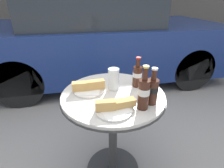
{
  "coord_description": "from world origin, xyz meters",
  "views": [
    {
      "loc": [
        -0.19,
        -0.95,
        1.27
      ],
      "look_at": [
        0.0,
        0.03,
        0.77
      ],
      "focal_mm": 28.0,
      "sensor_mm": 36.0,
      "label": 1
    }
  ],
  "objects_px": {
    "drinking_glass": "(114,80)",
    "lunch_plate_far": "(114,107)",
    "cola_bottle_left": "(144,92)",
    "cola_bottle_right": "(137,75)",
    "parked_car": "(101,38)",
    "bistro_table": "(113,117)",
    "cola_bottle_center": "(152,90)",
    "lunch_plate_near": "(89,88)"
  },
  "relations": [
    {
      "from": "drinking_glass",
      "to": "lunch_plate_far",
      "type": "height_order",
      "value": "drinking_glass"
    },
    {
      "from": "cola_bottle_left",
      "to": "cola_bottle_right",
      "type": "relative_size",
      "value": 1.2
    },
    {
      "from": "cola_bottle_left",
      "to": "parked_car",
      "type": "xyz_separation_m",
      "value": [
        0.06,
        2.19,
        -0.17
      ]
    },
    {
      "from": "cola_bottle_left",
      "to": "cola_bottle_right",
      "type": "xyz_separation_m",
      "value": [
        0.05,
        0.26,
        -0.02
      ]
    },
    {
      "from": "bistro_table",
      "to": "parked_car",
      "type": "bearing_deg",
      "value": 84.58
    },
    {
      "from": "cola_bottle_right",
      "to": "lunch_plate_far",
      "type": "distance_m",
      "value": 0.34
    },
    {
      "from": "cola_bottle_left",
      "to": "cola_bottle_center",
      "type": "distance_m",
      "value": 0.08
    },
    {
      "from": "cola_bottle_center",
      "to": "parked_car",
      "type": "distance_m",
      "value": 2.15
    },
    {
      "from": "cola_bottle_right",
      "to": "cola_bottle_center",
      "type": "xyz_separation_m",
      "value": [
        0.02,
        -0.22,
        0.0
      ]
    },
    {
      "from": "cola_bottle_left",
      "to": "lunch_plate_far",
      "type": "bearing_deg",
      "value": 178.0
    },
    {
      "from": "bistro_table",
      "to": "cola_bottle_left",
      "type": "height_order",
      "value": "cola_bottle_left"
    },
    {
      "from": "cola_bottle_center",
      "to": "lunch_plate_far",
      "type": "distance_m",
      "value": 0.24
    },
    {
      "from": "lunch_plate_far",
      "to": "cola_bottle_right",
      "type": "bearing_deg",
      "value": 50.58
    },
    {
      "from": "cola_bottle_left",
      "to": "parked_car",
      "type": "distance_m",
      "value": 2.2
    },
    {
      "from": "bistro_table",
      "to": "cola_bottle_center",
      "type": "distance_m",
      "value": 0.37
    },
    {
      "from": "cola_bottle_right",
      "to": "cola_bottle_center",
      "type": "bearing_deg",
      "value": -86.1
    },
    {
      "from": "lunch_plate_near",
      "to": "lunch_plate_far",
      "type": "xyz_separation_m",
      "value": [
        0.12,
        -0.25,
        -0.0
      ]
    },
    {
      "from": "drinking_glass",
      "to": "lunch_plate_near",
      "type": "distance_m",
      "value": 0.17
    },
    {
      "from": "cola_bottle_center",
      "to": "parked_car",
      "type": "relative_size",
      "value": 0.06
    },
    {
      "from": "cola_bottle_right",
      "to": "drinking_glass",
      "type": "relative_size",
      "value": 1.45
    },
    {
      "from": "cola_bottle_left",
      "to": "lunch_plate_far",
      "type": "distance_m",
      "value": 0.18
    },
    {
      "from": "bistro_table",
      "to": "cola_bottle_right",
      "type": "height_order",
      "value": "cola_bottle_right"
    },
    {
      "from": "bistro_table",
      "to": "lunch_plate_near",
      "type": "bearing_deg",
      "value": 158.38
    },
    {
      "from": "cola_bottle_right",
      "to": "lunch_plate_near",
      "type": "xyz_separation_m",
      "value": [
        -0.33,
        -0.01,
        -0.06
      ]
    },
    {
      "from": "cola_bottle_left",
      "to": "drinking_glass",
      "type": "relative_size",
      "value": 1.74
    },
    {
      "from": "cola_bottle_left",
      "to": "drinking_glass",
      "type": "bearing_deg",
      "value": 113.95
    },
    {
      "from": "parked_car",
      "to": "lunch_plate_far",
      "type": "bearing_deg",
      "value": -95.73
    },
    {
      "from": "bistro_table",
      "to": "cola_bottle_right",
      "type": "bearing_deg",
      "value": 20.85
    },
    {
      "from": "cola_bottle_left",
      "to": "lunch_plate_far",
      "type": "xyz_separation_m",
      "value": [
        -0.16,
        0.01,
        -0.08
      ]
    },
    {
      "from": "cola_bottle_center",
      "to": "lunch_plate_near",
      "type": "distance_m",
      "value": 0.41
    },
    {
      "from": "cola_bottle_center",
      "to": "lunch_plate_near",
      "type": "relative_size",
      "value": 1.04
    },
    {
      "from": "cola_bottle_left",
      "to": "parked_car",
      "type": "relative_size",
      "value": 0.07
    },
    {
      "from": "bistro_table",
      "to": "cola_bottle_center",
      "type": "height_order",
      "value": "cola_bottle_center"
    },
    {
      "from": "drinking_glass",
      "to": "lunch_plate_near",
      "type": "height_order",
      "value": "drinking_glass"
    },
    {
      "from": "drinking_glass",
      "to": "parked_car",
      "type": "height_order",
      "value": "parked_car"
    },
    {
      "from": "cola_bottle_center",
      "to": "lunch_plate_far",
      "type": "xyz_separation_m",
      "value": [
        -0.22,
        -0.03,
        -0.06
      ]
    },
    {
      "from": "parked_car",
      "to": "drinking_glass",
      "type": "bearing_deg",
      "value": -95.12
    },
    {
      "from": "cola_bottle_left",
      "to": "lunch_plate_near",
      "type": "bearing_deg",
      "value": 137.89
    },
    {
      "from": "parked_car",
      "to": "cola_bottle_right",
      "type": "bearing_deg",
      "value": -90.27
    },
    {
      "from": "cola_bottle_right",
      "to": "parked_car",
      "type": "bearing_deg",
      "value": 89.73
    },
    {
      "from": "drinking_glass",
      "to": "parked_car",
      "type": "distance_m",
      "value": 1.95
    },
    {
      "from": "lunch_plate_far",
      "to": "parked_car",
      "type": "distance_m",
      "value": 2.2
    }
  ]
}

